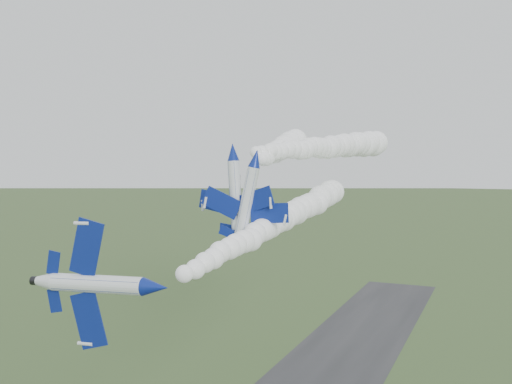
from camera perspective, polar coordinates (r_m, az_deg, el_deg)
jet_lead at (r=51.99m, az=-10.04°, el=-9.39°), size 3.86×14.46×11.93m
smoke_trail_jet_lead at (r=86.48m, az=2.75°, el=-2.72°), size 11.62×68.57×4.80m
jet_pair_left at (r=78.42m, az=-2.37°, el=4.05°), size 11.89×14.18×3.53m
smoke_trail_jet_pair_left at (r=111.24m, az=7.34°, el=4.52°), size 12.61×66.02×5.63m
jet_pair_right at (r=76.65m, az=-0.05°, el=3.40°), size 11.94×14.22×4.08m
smoke_trail_jet_pair_right at (r=112.78m, az=2.70°, el=4.39°), size 22.59×65.22×5.93m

